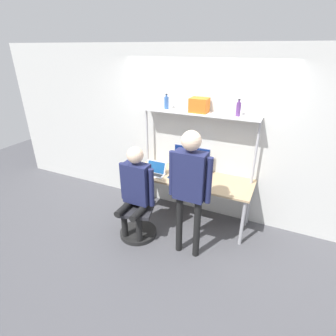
{
  "coord_description": "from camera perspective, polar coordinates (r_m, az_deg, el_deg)",
  "views": [
    {
      "loc": [
        1.22,
        -3.11,
        2.64
      ],
      "look_at": [
        -0.16,
        -0.16,
        1.12
      ],
      "focal_mm": 28.0,
      "sensor_mm": 36.0,
      "label": 1
    }
  ],
  "objects": [
    {
      "name": "ground_plane",
      "position": [
        4.25,
        2.91,
        -13.43
      ],
      "size": [
        12.0,
        12.0,
        0.0
      ],
      "primitive_type": "plane",
      "color": "#4C4C51"
    },
    {
      "name": "wall_back",
      "position": [
        4.24,
        7.16,
        7.05
      ],
      "size": [
        8.0,
        0.06,
        2.7
      ],
      "color": "silver",
      "rests_on": "ground_plane"
    },
    {
      "name": "desk",
      "position": [
        4.16,
        5.04,
        -2.96
      ],
      "size": [
        1.9,
        0.69,
        0.77
      ],
      "color": "tan",
      "rests_on": "ground_plane"
    },
    {
      "name": "shelf_unit",
      "position": [
        4.03,
        6.49,
        8.53
      ],
      "size": [
        1.81,
        0.27,
        1.76
      ],
      "color": "white",
      "rests_on": "ground_plane"
    },
    {
      "name": "monitor",
      "position": [
        4.22,
        5.22,
        2.25
      ],
      "size": [
        0.61,
        0.2,
        0.44
      ],
      "color": "#B7B7BC",
      "rests_on": "desk"
    },
    {
      "name": "laptop",
      "position": [
        4.2,
        -2.79,
        -0.54
      ],
      "size": [
        0.34,
        0.21,
        0.2
      ],
      "color": "silver",
      "rests_on": "desk"
    },
    {
      "name": "cell_phone",
      "position": [
        4.13,
        0.68,
        -1.8
      ],
      "size": [
        0.07,
        0.15,
        0.01
      ],
      "color": "#264C8C",
      "rests_on": "desk"
    },
    {
      "name": "office_chair",
      "position": [
        4.07,
        -6.46,
        -10.55
      ],
      "size": [
        0.57,
        0.57,
        0.93
      ],
      "color": "black",
      "rests_on": "ground_plane"
    },
    {
      "name": "person_seated",
      "position": [
        3.73,
        -7.08,
        -3.99
      ],
      "size": [
        0.55,
        0.47,
        1.42
      ],
      "color": "black",
      "rests_on": "ground_plane"
    },
    {
      "name": "person_standing",
      "position": [
        3.24,
        4.77,
        -2.62
      ],
      "size": [
        0.56,
        0.24,
        1.78
      ],
      "color": "black",
      "rests_on": "ground_plane"
    },
    {
      "name": "bottle_purple",
      "position": [
        3.81,
        15.07,
        12.3
      ],
      "size": [
        0.07,
        0.07,
        0.24
      ],
      "color": "#593372",
      "rests_on": "shelf_unit"
    },
    {
      "name": "bottle_blue",
      "position": [
        4.14,
        -0.34,
        14.05
      ],
      "size": [
        0.07,
        0.07,
        0.23
      ],
      "color": "#335999",
      "rests_on": "shelf_unit"
    },
    {
      "name": "storage_box",
      "position": [
        3.95,
        6.81,
        13.43
      ],
      "size": [
        0.26,
        0.22,
        0.21
      ],
      "color": "#D1661E",
      "rests_on": "shelf_unit"
    }
  ]
}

